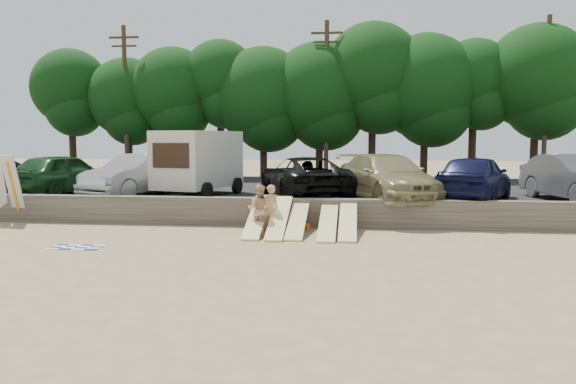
% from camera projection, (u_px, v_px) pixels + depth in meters
% --- Properties ---
extents(ground, '(120.00, 120.00, 0.00)m').
position_uv_depth(ground, '(232.00, 241.00, 16.99)').
color(ground, tan).
rests_on(ground, ground).
extents(seawall, '(44.00, 0.50, 1.00)m').
position_uv_depth(seawall, '(250.00, 212.00, 19.91)').
color(seawall, '#6B6356').
rests_on(seawall, ground).
extents(parking_lot, '(44.00, 14.50, 0.70)m').
position_uv_depth(parking_lot, '(279.00, 194.00, 27.33)').
color(parking_lot, '#282828').
rests_on(parking_lot, ground).
extents(treeline, '(33.45, 6.46, 9.15)m').
position_uv_depth(treeline, '(316.00, 86.00, 33.53)').
color(treeline, '#382616').
rests_on(treeline, parking_lot).
extents(utility_poles, '(25.80, 0.26, 9.00)m').
position_uv_depth(utility_poles, '(326.00, 97.00, 32.03)').
color(utility_poles, '#473321').
rests_on(utility_poles, parking_lot).
extents(box_trailer, '(3.15, 4.58, 2.68)m').
position_uv_depth(box_trailer, '(198.00, 160.00, 23.25)').
color(box_trailer, beige).
rests_on(box_trailer, parking_lot).
extents(car_1, '(3.36, 5.52, 1.76)m').
position_uv_depth(car_1, '(63.00, 174.00, 23.92)').
color(car_1, '#153A19').
rests_on(car_1, parking_lot).
extents(car_2, '(3.52, 5.56, 1.73)m').
position_uv_depth(car_2, '(139.00, 175.00, 23.38)').
color(car_2, gray).
rests_on(car_2, parking_lot).
extents(car_3, '(4.59, 6.49, 1.64)m').
position_uv_depth(car_3, '(304.00, 177.00, 22.72)').
color(car_3, black).
rests_on(car_3, parking_lot).
extents(car_4, '(4.51, 6.59, 1.77)m').
position_uv_depth(car_4, '(387.00, 177.00, 21.59)').
color(car_4, '#988D60').
rests_on(car_4, parking_lot).
extents(car_5, '(3.99, 5.65, 1.79)m').
position_uv_depth(car_5, '(474.00, 178.00, 21.32)').
color(car_5, black).
rests_on(car_5, parking_lot).
extents(surfboard_upright_4, '(0.52, 0.83, 2.50)m').
position_uv_depth(surfboard_upright_4, '(14.00, 189.00, 20.44)').
color(surfboard_upright_4, silver).
rests_on(surfboard_upright_4, ground).
extents(surfboard_low_0, '(0.56, 2.84, 1.10)m').
position_uv_depth(surfboard_low_0, '(257.00, 217.00, 18.29)').
color(surfboard_low_0, '#F8E99C').
rests_on(surfboard_low_0, ground).
extents(surfboard_low_1, '(0.56, 2.84, 1.09)m').
position_uv_depth(surfboard_low_1, '(279.00, 217.00, 18.12)').
color(surfboard_low_1, '#F8E99C').
rests_on(surfboard_low_1, ground).
extents(surfboard_low_2, '(0.56, 2.89, 0.94)m').
position_uv_depth(surfboard_low_2, '(298.00, 219.00, 18.24)').
color(surfboard_low_2, '#F8E99C').
rests_on(surfboard_low_2, ground).
extents(surfboard_low_3, '(0.56, 2.92, 0.85)m').
position_uv_depth(surfboard_low_3, '(328.00, 222.00, 17.96)').
color(surfboard_low_3, '#F8E99C').
rests_on(surfboard_low_3, ground).
extents(surfboard_low_4, '(0.56, 2.89, 0.94)m').
position_uv_depth(surfboard_low_4, '(348.00, 220.00, 17.99)').
color(surfboard_low_4, '#F8E99C').
rests_on(surfboard_low_4, ground).
extents(beachgoer_a, '(0.69, 0.61, 1.59)m').
position_uv_depth(beachgoer_a, '(270.00, 209.00, 18.41)').
color(beachgoer_a, tan).
rests_on(beachgoer_a, ground).
extents(beachgoer_b, '(0.86, 0.71, 1.62)m').
position_uv_depth(beachgoer_b, '(259.00, 209.00, 18.08)').
color(beachgoer_b, tan).
rests_on(beachgoer_b, ground).
extents(cooler, '(0.39, 0.31, 0.32)m').
position_uv_depth(cooler, '(297.00, 227.00, 18.57)').
color(cooler, '#217B3A').
rests_on(cooler, ground).
extents(gear_bag, '(0.37, 0.34, 0.22)m').
position_uv_depth(gear_bag, '(304.00, 227.00, 18.99)').
color(gear_bag, '#F2551C').
rests_on(gear_bag, ground).
extents(beach_towel, '(1.52, 1.52, 0.00)m').
position_uv_depth(beach_towel, '(76.00, 247.00, 16.01)').
color(beach_towel, white).
rests_on(beach_towel, ground).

